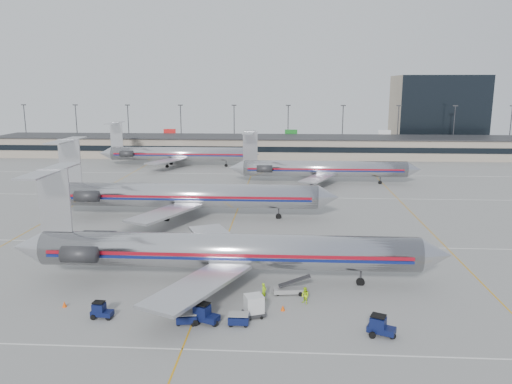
# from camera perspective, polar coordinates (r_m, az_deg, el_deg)

# --- Properties ---
(ground) EXTENTS (260.00, 260.00, 0.00)m
(ground) POSITION_cam_1_polar(r_m,az_deg,el_deg) (59.46, -4.88, -8.91)
(ground) COLOR gray
(ground) RESTS_ON ground
(apron_markings) EXTENTS (160.00, 0.15, 0.02)m
(apron_markings) POSITION_cam_1_polar(r_m,az_deg,el_deg) (68.80, -3.69, -5.95)
(apron_markings) COLOR silver
(apron_markings) RESTS_ON ground
(terminal) EXTENTS (162.00, 17.00, 6.25)m
(terminal) POSITION_cam_1_polar(r_m,az_deg,el_deg) (154.21, 0.31, 5.25)
(terminal) COLOR gray
(terminal) RESTS_ON ground
(light_mast_row) EXTENTS (163.60, 0.40, 15.28)m
(light_mast_row) POSITION_cam_1_polar(r_m,az_deg,el_deg) (167.63, 0.58, 7.65)
(light_mast_row) COLOR #38383D
(light_mast_row) RESTS_ON ground
(distant_building) EXTENTS (30.00, 20.00, 25.00)m
(distant_building) POSITION_cam_1_polar(r_m,az_deg,el_deg) (190.87, 19.99, 8.64)
(distant_building) COLOR tan
(distant_building) RESTS_ON ground
(jet_foreground) EXTENTS (48.05, 28.30, 12.58)m
(jet_foreground) POSITION_cam_1_polar(r_m,az_deg,el_deg) (54.83, -4.22, -6.67)
(jet_foreground) COLOR silver
(jet_foreground) RESTS_ON ground
(jet_second_row) EXTENTS (49.33, 29.05, 12.91)m
(jet_second_row) POSITION_cam_1_polar(r_m,az_deg,el_deg) (82.52, -8.42, -0.34)
(jet_second_row) COLOR silver
(jet_second_row) RESTS_ON ground
(jet_third_row) EXTENTS (42.39, 26.07, 11.59)m
(jet_third_row) POSITION_cam_1_polar(r_m,az_deg,el_deg) (111.64, 7.38, 2.69)
(jet_third_row) COLOR silver
(jet_third_row) RESTS_ON ground
(jet_back_row) EXTENTS (43.57, 26.80, 11.91)m
(jet_back_row) POSITION_cam_1_polar(r_m,az_deg,el_deg) (136.59, -9.14, 4.36)
(jet_back_row) COLOR silver
(jet_back_row) RESTS_ON ground
(tug_left) EXTENTS (2.08, 1.20, 1.61)m
(tug_left) POSITION_cam_1_polar(r_m,az_deg,el_deg) (49.78, -17.32, -12.81)
(tug_left) COLOR #0A123B
(tug_left) RESTS_ON ground
(tug_center) EXTENTS (2.71, 2.07, 1.98)m
(tug_center) POSITION_cam_1_polar(r_m,az_deg,el_deg) (46.81, -5.95, -13.72)
(tug_center) COLOR #0A123B
(tug_center) RESTS_ON ground
(tug_right) EXTENTS (2.61, 2.03, 1.90)m
(tug_right) POSITION_cam_1_polar(r_m,az_deg,el_deg) (45.80, 13.98, -14.68)
(tug_right) COLOR #0A123B
(tug_right) RESTS_ON ground
(cart_inner) EXTENTS (2.02, 1.53, 1.05)m
(cart_inner) POSITION_cam_1_polar(r_m,az_deg,el_deg) (47.12, -7.93, -14.06)
(cart_inner) COLOR #0A123B
(cart_inner) RESTS_ON ground
(cart_outer) EXTENTS (1.84, 1.26, 1.04)m
(cart_outer) POSITION_cam_1_polar(r_m,az_deg,el_deg) (46.54, -2.00, -14.29)
(cart_outer) COLOR #0A123B
(cart_outer) RESTS_ON ground
(uld_container) EXTENTS (2.40, 2.22, 2.06)m
(uld_container) POSITION_cam_1_polar(r_m,az_deg,el_deg) (47.89, -0.24, -12.86)
(uld_container) COLOR #2D2D30
(uld_container) RESTS_ON ground
(belt_loader) EXTENTS (3.94, 1.57, 2.04)m
(belt_loader) POSITION_cam_1_polar(r_m,az_deg,el_deg) (52.83, 3.89, -11.01)
(belt_loader) COLOR gray
(belt_loader) RESTS_ON ground
(ramp_worker_near) EXTENTS (0.70, 0.77, 1.75)m
(ramp_worker_near) POSITION_cam_1_polar(r_m,az_deg,el_deg) (51.32, 0.90, -11.29)
(ramp_worker_near) COLOR #91CC13
(ramp_worker_near) RESTS_ON ground
(ramp_worker_far) EXTENTS (1.05, 1.05, 1.71)m
(ramp_worker_far) POSITION_cam_1_polar(r_m,az_deg,el_deg) (50.64, 5.64, -11.71)
(ramp_worker_far) COLOR #BDEE16
(ramp_worker_far) RESTS_ON ground
(cone_right) EXTENTS (0.48, 0.48, 0.58)m
(cone_right) POSITION_cam_1_polar(r_m,az_deg,el_deg) (49.29, 3.09, -13.08)
(cone_right) COLOR #EE4E07
(cone_right) RESTS_ON ground
(cone_left) EXTENTS (0.46, 0.46, 0.59)m
(cone_left) POSITION_cam_1_polar(r_m,az_deg,el_deg) (53.37, -21.05, -11.87)
(cone_left) COLOR #EE4E07
(cone_left) RESTS_ON ground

